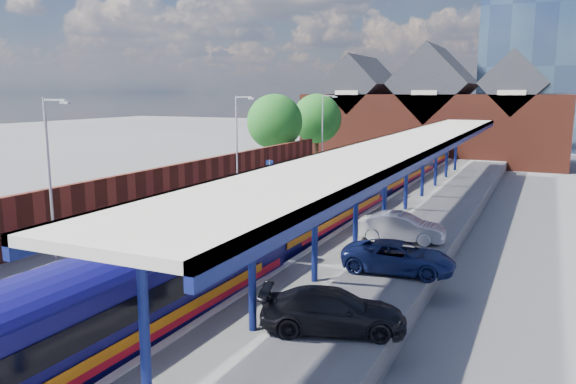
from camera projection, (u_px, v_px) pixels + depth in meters
name	position (u px, v px, depth m)	size (l,w,h in m)	color
ground	(362.00, 199.00, 43.61)	(240.00, 240.00, 0.00)	#5B5B5E
ballast_bed	(313.00, 227.00, 34.67)	(6.00, 76.00, 0.06)	#473D33
rails	(313.00, 225.00, 34.66)	(4.51, 76.00, 0.14)	slate
left_platform	(236.00, 211.00, 36.87)	(5.00, 76.00, 1.00)	#565659
right_platform	(410.00, 229.00, 32.10)	(6.00, 76.00, 1.00)	#565659
coping_left	(267.00, 206.00, 35.81)	(0.30, 76.00, 0.05)	silver
coping_right	(362.00, 215.00, 33.19)	(0.30, 76.00, 0.05)	silver
yellow_line	(259.00, 206.00, 36.06)	(0.14, 76.00, 0.01)	yellow
train	(366.00, 181.00, 39.07)	(3.17, 65.96, 3.45)	#0D0B4E
canopy	(412.00, 143.00, 33.23)	(4.50, 52.00, 4.48)	#0E1855
lamp_post_b	(51.00, 169.00, 23.94)	(1.48, 0.18, 7.00)	#A5A8AA
lamp_post_c	(238.00, 140.00, 38.23)	(1.48, 0.18, 7.00)	#A5A8AA
lamp_post_d	(324.00, 127.00, 52.52)	(1.48, 0.18, 7.00)	#A5A8AA
platform_sign	(270.00, 171.00, 39.85)	(0.55, 0.08, 2.50)	#A5A8AA
brick_wall	(138.00, 195.00, 31.84)	(0.35, 50.00, 3.86)	#5B2318
station_building	(433.00, 116.00, 67.66)	(30.00, 12.12, 13.78)	#5B2318
glass_tower	(537.00, 8.00, 80.58)	(14.20, 14.20, 40.30)	#475C7B
tree_near	(276.00, 124.00, 52.24)	(5.20, 5.20, 8.10)	#382314
tree_far	(318.00, 120.00, 58.97)	(5.20, 5.20, 8.10)	#382314
parked_car_silver	(401.00, 227.00, 27.46)	(1.47, 4.21, 1.39)	silver
parked_car_dark	(333.00, 310.00, 17.10)	(1.81, 4.45, 1.29)	black
parked_car_blue	(399.00, 257.00, 22.72)	(2.09, 4.52, 1.26)	navy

